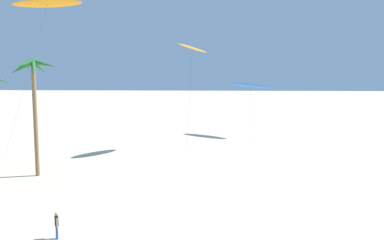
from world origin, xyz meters
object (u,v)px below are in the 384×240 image
(palm_tree_3, at_px, (33,81))
(person_foreground_walker, at_px, (57,224))
(flying_kite_2, at_px, (250,86))
(flying_kite_4, at_px, (192,48))
(flying_kite_5, at_px, (48,3))

(palm_tree_3, height_order, person_foreground_walker, palm_tree_3)
(person_foreground_walker, bearing_deg, flying_kite_2, 69.14)
(palm_tree_3, relative_size, person_foreground_walker, 6.53)
(flying_kite_2, height_order, person_foreground_walker, flying_kite_2)
(flying_kite_4, relative_size, flying_kite_5, 0.70)
(palm_tree_3, bearing_deg, flying_kite_5, 103.19)
(palm_tree_3, xyz_separation_m, person_foreground_walker, (6.79, -15.14, -7.93))
(flying_kite_4, xyz_separation_m, flying_kite_5, (-17.71, 2.58, 5.44))
(flying_kite_4, distance_m, flying_kite_5, 18.71)
(person_foreground_walker, bearing_deg, flying_kite_5, 108.75)
(flying_kite_2, distance_m, person_foreground_walker, 42.64)
(flying_kite_2, relative_size, person_foreground_walker, 6.56)
(palm_tree_3, bearing_deg, person_foreground_walker, -65.85)
(flying_kite_5, bearing_deg, flying_kite_4, -8.29)
(palm_tree_3, distance_m, flying_kite_4, 19.46)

